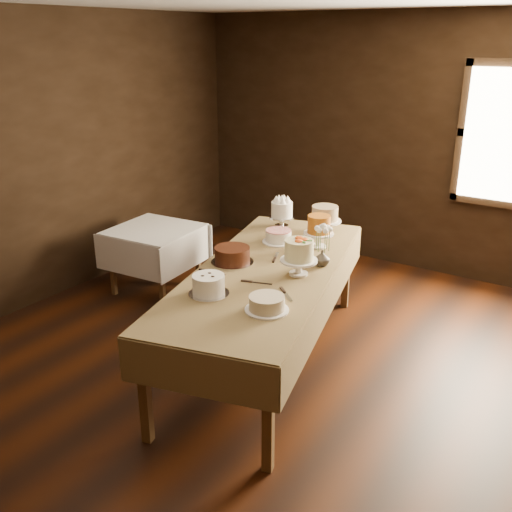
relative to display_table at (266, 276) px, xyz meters
The scene contains 20 objects.
floor 0.81m from the display_table, 97.78° to the right, with size 5.00×6.00×0.01m, color black.
wall_back 2.79m from the display_table, 90.83° to the left, with size 5.00×0.02×2.80m, color black.
wall_left 2.63m from the display_table, behind, with size 0.02×6.00×2.80m, color black.
display_table is the anchor object (origin of this frame).
side_table 1.84m from the display_table, 162.01° to the left, with size 0.88×0.88×0.68m.
cake_meringue 1.10m from the display_table, 115.17° to the left, with size 0.24×0.24×0.26m.
cake_speckled 1.06m from the display_table, 92.20° to the left, with size 0.34×0.34×0.27m.
cake_lattice 0.65m from the display_table, 113.30° to the left, with size 0.32×0.32×0.11m.
cake_caramel 0.70m from the display_table, 81.42° to the left, with size 0.27×0.27×0.30m.
cake_chocolate 0.33m from the display_table, behind, with size 0.40×0.40×0.13m.
cake_flowers 0.33m from the display_table, ahead, with size 0.29×0.29×0.29m.
cake_swirl 0.65m from the display_table, 97.16° to the right, with size 0.32×0.32×0.15m.
cake_cream 0.74m from the display_table, 56.89° to the right, with size 0.30×0.30×0.10m.
cake_server_a 0.30m from the display_table, 62.82° to the right, with size 0.24×0.03×0.01m, color silver.
cake_server_b 0.55m from the display_table, 40.82° to the right, with size 0.24×0.03×0.01m, color silver.
cake_server_c 0.32m from the display_table, 107.27° to the left, with size 0.24×0.03×0.01m, color silver.
cake_server_d 0.42m from the display_table, 62.54° to the left, with size 0.24×0.03×0.01m, color silver.
cake_server_e 0.40m from the display_table, 131.83° to the right, with size 0.24×0.03×0.01m, color silver.
flower_vase 0.47m from the display_table, 43.33° to the left, with size 0.12×0.12×0.13m, color #2D2823.
flower_bouquet 0.54m from the display_table, 43.33° to the left, with size 0.14×0.14×0.20m, color white, non-canonical shape.
Camera 1 is at (2.31, -3.24, 2.54)m, focal length 40.53 mm.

